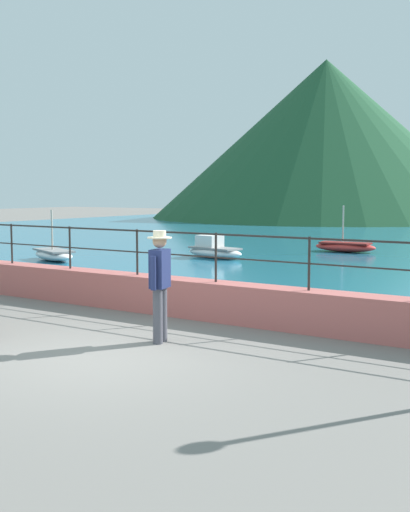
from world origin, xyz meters
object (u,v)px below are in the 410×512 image
(person_walking, at_px, (160,280))
(boat_2, at_px, (214,250))
(boat_4, at_px, (345,247))
(boat_6, at_px, (54,254))

(person_walking, bearing_deg, boat_2, 118.79)
(person_walking, distance_m, boat_4, 15.53)
(boat_6, bearing_deg, boat_4, 49.74)
(boat_2, height_order, boat_6, boat_6)
(person_walking, relative_size, boat_4, 0.75)
(boat_2, bearing_deg, boat_4, 56.38)
(boat_2, xyz_separation_m, boat_6, (-3.91, -3.65, -0.07))
(person_walking, height_order, boat_4, boat_4)
(person_walking, xyz_separation_m, boat_6, (-9.82, 7.11, -0.72))
(boat_2, height_order, boat_4, boat_4)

